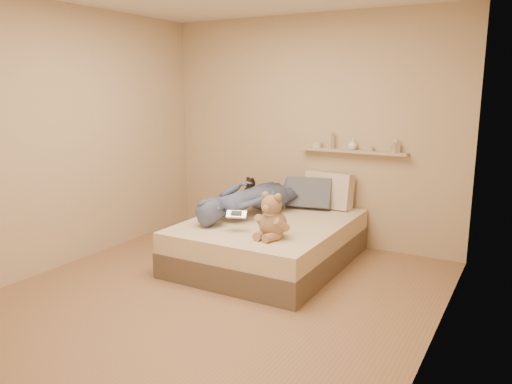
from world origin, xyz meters
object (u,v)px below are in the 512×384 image
Objects in this scene: teddy_bear at (272,219)px; dark_plush at (251,191)px; game_console at (236,214)px; wall_shelf at (352,151)px; pillow_cream at (329,190)px; pillow_grey at (309,193)px; person at (253,197)px; bed at (269,241)px.

dark_plush is at bearing 127.34° from teddy_bear.
game_console is 0.17× the size of wall_shelf.
pillow_cream is (0.40, 1.34, 0.03)m from game_console.
wall_shelf is at bearing 27.80° from pillow_grey.
wall_shelf is at bearing 18.57° from pillow_cream.
pillow_grey is at bearing -142.16° from pillow_cream.
pillow_cream is 0.91m from person.
game_console reaches higher than bed.
pillow_cream is 0.46× the size of wall_shelf.
dark_plush is at bearing -169.83° from wall_shelf.
wall_shelf is (0.63, 1.42, 0.48)m from game_console.
pillow_cream is at bearing 69.23° from bed.
wall_shelf is (1.18, 0.21, 0.53)m from dark_plush.
pillow_grey is (0.76, -0.01, 0.05)m from dark_plush.
teddy_bear is 0.85× the size of pillow_grey.
person is (-0.28, 0.14, 0.41)m from bed.
person is (-0.59, -0.69, -0.01)m from pillow_cream.
dark_plush is 0.24× the size of wall_shelf.
person is (-0.20, 0.65, 0.02)m from game_console.
pillow_cream is at bearing 7.99° from dark_plush.
wall_shelf is at bearing 66.07° from game_console.
person is (-0.58, 0.66, 0.01)m from teddy_bear.
game_console is at bearing -98.94° from bed.
pillow_grey is at bearing -114.05° from person.
teddy_bear is 0.78× the size of pillow_cream.
pillow_cream is (0.31, 0.83, 0.43)m from bed.
wall_shelf reaches higher than bed.
bed is 1.22× the size of person.
pillow_grey is 0.67m from wall_shelf.
pillow_grey is 0.42× the size of wall_shelf.
person is at bearing 131.11° from teddy_bear.
teddy_bear is at bearing -82.19° from pillow_grey.
person is (-0.41, -0.55, 0.02)m from pillow_grey.
bed is at bearing -48.00° from dark_plush.
pillow_cream is at bearing 37.84° from pillow_grey.
bed is 0.65m from game_console.
bed is at bearing 81.06° from game_console.
game_console is 1.22m from pillow_grey.
teddy_bear is at bearing 144.01° from person.
game_console is 1.63m from wall_shelf.
bed is 3.80× the size of pillow_grey.
dark_plush is 1.31m from wall_shelf.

